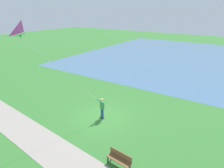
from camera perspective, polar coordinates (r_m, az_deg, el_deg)
The scene contains 6 objects.
ground_plane at distance 17.02m, azimuth -2.95°, elevation -9.16°, with size 120.00×120.00×0.00m, color #33702D.
lake_water at distance 38.28m, azimuth 25.71°, elevation 5.91°, with size 36.00×44.00×0.01m, color #476B8E.
walkway_path at distance 12.67m, azimuth -10.68°, elevation -21.64°, with size 2.40×32.00×0.02m, color gray.
person_kite_flyer at distance 16.34m, azimuth -2.88°, elevation -6.32°, with size 0.62×0.52×1.83m.
flying_kite at distance 13.40m, azimuth -23.78°, elevation 13.89°, with size 4.84×2.89×6.04m.
park_bench_near_walkway at distance 12.17m, azimuth 2.12°, elevation -20.17°, with size 0.58×1.54×0.88m.
Camera 1 is at (11.75, 8.92, 8.48)m, focal length 32.50 mm.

